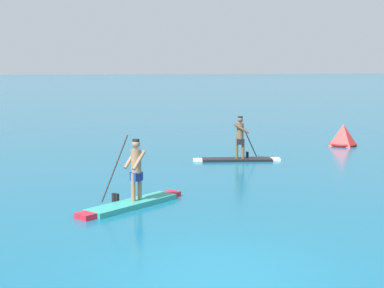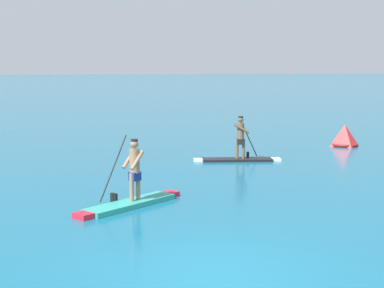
% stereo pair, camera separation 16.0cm
% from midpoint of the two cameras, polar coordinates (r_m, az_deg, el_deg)
% --- Properties ---
extents(ground, '(440.00, 440.00, 0.00)m').
position_cam_midpoint_polar(ground, '(9.88, 2.33, -13.16)').
color(ground, '#145B7A').
extents(paddleboarder_mid_center, '(2.93, 2.32, 1.78)m').
position_cam_midpoint_polar(paddleboarder_mid_center, '(14.53, -6.30, -5.00)').
color(paddleboarder_mid_center, teal).
rests_on(paddleboarder_mid_center, ground).
extents(paddleboarder_far_right, '(3.29, 1.08, 1.73)m').
position_cam_midpoint_polar(paddleboarder_far_right, '(21.37, 4.46, -0.69)').
color(paddleboarder_far_right, black).
rests_on(paddleboarder_far_right, ground).
extents(race_marker_buoy, '(1.21, 1.21, 0.96)m').
position_cam_midpoint_polar(race_marker_buoy, '(26.15, 14.73, 0.74)').
color(race_marker_buoy, red).
rests_on(race_marker_buoy, ground).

